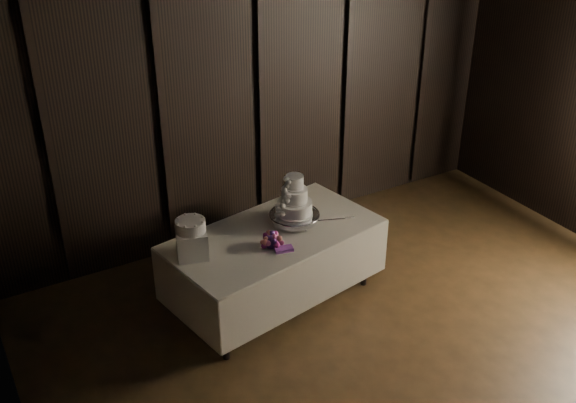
{
  "coord_description": "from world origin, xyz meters",
  "views": [
    {
      "loc": [
        -3.13,
        -2.51,
        3.96
      ],
      "look_at": [
        -0.43,
        2.16,
        1.05
      ],
      "focal_mm": 42.0,
      "sensor_mm": 36.0,
      "label": 1
    }
  ],
  "objects_px": {
    "wedding_cake": "(293,201)",
    "cake_stand": "(294,218)",
    "bouquet": "(272,240)",
    "box_pedestal": "(192,243)",
    "display_table": "(274,264)",
    "small_cake": "(190,226)"
  },
  "relations": [
    {
      "from": "small_cake",
      "to": "cake_stand",
      "type": "bearing_deg",
      "value": 3.0
    },
    {
      "from": "bouquet",
      "to": "box_pedestal",
      "type": "distance_m",
      "value": 0.71
    },
    {
      "from": "display_table",
      "to": "cake_stand",
      "type": "distance_m",
      "value": 0.48
    },
    {
      "from": "bouquet",
      "to": "box_pedestal",
      "type": "relative_size",
      "value": 1.42
    },
    {
      "from": "box_pedestal",
      "to": "small_cake",
      "type": "height_order",
      "value": "small_cake"
    },
    {
      "from": "wedding_cake",
      "to": "small_cake",
      "type": "relative_size",
      "value": 1.55
    },
    {
      "from": "bouquet",
      "to": "small_cake",
      "type": "distance_m",
      "value": 0.75
    },
    {
      "from": "wedding_cake",
      "to": "small_cake",
      "type": "height_order",
      "value": "wedding_cake"
    },
    {
      "from": "wedding_cake",
      "to": "cake_stand",
      "type": "bearing_deg",
      "value": 15.48
    },
    {
      "from": "bouquet",
      "to": "small_cake",
      "type": "relative_size",
      "value": 1.43
    },
    {
      "from": "bouquet",
      "to": "small_cake",
      "type": "height_order",
      "value": "small_cake"
    },
    {
      "from": "wedding_cake",
      "to": "small_cake",
      "type": "xyz_separation_m",
      "value": [
        -1.03,
        -0.04,
        0.05
      ]
    },
    {
      "from": "bouquet",
      "to": "small_cake",
      "type": "bearing_deg",
      "value": 162.9
    },
    {
      "from": "small_cake",
      "to": "bouquet",
      "type": "bearing_deg",
      "value": -17.1
    },
    {
      "from": "box_pedestal",
      "to": "small_cake",
      "type": "distance_m",
      "value": 0.18
    },
    {
      "from": "wedding_cake",
      "to": "bouquet",
      "type": "bearing_deg",
      "value": -159.42
    },
    {
      "from": "cake_stand",
      "to": "bouquet",
      "type": "distance_m",
      "value": 0.47
    },
    {
      "from": "wedding_cake",
      "to": "bouquet",
      "type": "relative_size",
      "value": 1.08
    },
    {
      "from": "display_table",
      "to": "wedding_cake",
      "type": "relative_size",
      "value": 5.35
    },
    {
      "from": "cake_stand",
      "to": "box_pedestal",
      "type": "distance_m",
      "value": 1.07
    },
    {
      "from": "small_cake",
      "to": "wedding_cake",
      "type": "bearing_deg",
      "value": 2.16
    },
    {
      "from": "box_pedestal",
      "to": "small_cake",
      "type": "xyz_separation_m",
      "value": [
        0.0,
        0.0,
        0.18
      ]
    }
  ]
}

